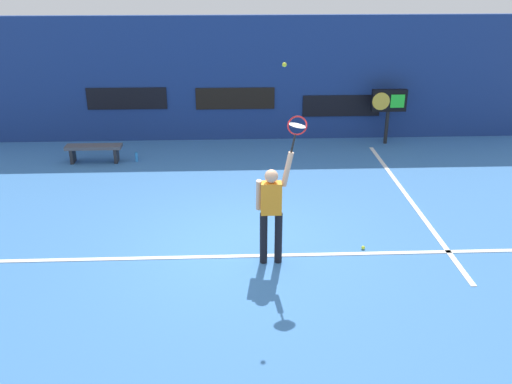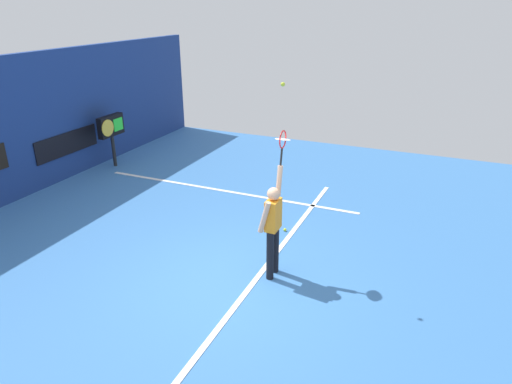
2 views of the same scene
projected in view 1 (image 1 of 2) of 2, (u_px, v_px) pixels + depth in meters
ground_plane at (239, 246)px, 10.06m from camera, size 18.00×18.00×0.00m
back_wall at (235, 79)px, 15.42m from camera, size 18.00×0.20×3.42m
sponsor_banner_center at (235, 99)px, 15.51m from camera, size 2.20×0.03×0.60m
sponsor_banner_portside at (127, 99)px, 15.38m from camera, size 2.20×0.03×0.60m
sponsor_banner_starboard at (341, 106)px, 15.72m from camera, size 2.20×0.03×0.60m
court_baseline at (240, 256)px, 9.72m from camera, size 10.00×0.10×0.01m
court_sideline at (409, 198)px, 12.05m from camera, size 0.10×7.00×0.01m
tennis_player at (271, 208)px, 9.16m from camera, size 0.60×0.31×1.99m
tennis_racket at (297, 128)px, 8.64m from camera, size 0.37×0.27×0.62m
tennis_ball at (284, 65)px, 8.19m from camera, size 0.07×0.07×0.07m
scoreboard_clock at (389, 103)px, 15.20m from camera, size 0.96×0.20×1.52m
court_bench at (94, 149)px, 14.08m from camera, size 1.40×0.36×0.45m
water_bottle at (137, 157)px, 14.21m from camera, size 0.07×0.07×0.24m
spare_ball at (363, 248)px, 9.95m from camera, size 0.07×0.07×0.07m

